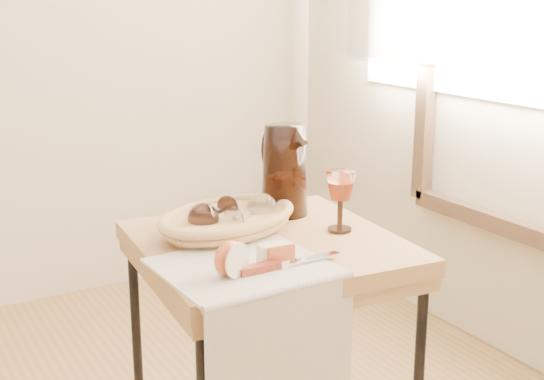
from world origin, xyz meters
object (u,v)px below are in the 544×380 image
wine_goblet (340,201)px  table_knife (286,262)px  bread_basket (228,223)px  goblet_lying_b (250,213)px  goblet_lying_a (214,214)px  apple_half (229,258)px  tea_towel (243,267)px  pitcher (284,170)px

wine_goblet → table_knife: wine_goblet is taller
bread_basket → goblet_lying_b: bearing=-39.0°
goblet_lying_b → table_knife: (-0.05, -0.24, -0.03)m
goblet_lying_a → table_knife: (0.03, -0.28, -0.03)m
wine_goblet → apple_half: bearing=-159.4°
tea_towel → apple_half: bearing=-147.2°
pitcher → wine_goblet: pitcher is taller
goblet_lying_b → tea_towel: bearing=-145.2°
tea_towel → pitcher: 0.41m
goblet_lying_b → pitcher: (0.14, 0.09, 0.07)m
pitcher → wine_goblet: bearing=-71.6°
goblet_lying_a → wine_goblet: bearing=121.7°
bread_basket → pitcher: size_ratio=1.21×
apple_half → wine_goblet: bearing=-3.2°
table_knife → goblet_lying_b: bearing=77.8°
pitcher → apple_half: pitcher is taller
bread_basket → apple_half: (-0.12, -0.25, 0.02)m
tea_towel → table_knife: size_ratio=1.43×
goblet_lying_a → wine_goblet: 0.29m
tea_towel → goblet_lying_a: bearing=77.0°
apple_half → pitcher: bearing=21.3°
apple_half → table_knife: (0.12, -0.01, -0.03)m
bread_basket → apple_half: bearing=-133.5°
goblet_lying_a → table_knife: bearing=63.4°
goblet_lying_b → table_knife: size_ratio=0.51×
goblet_lying_a → goblet_lying_b: size_ratio=1.01×
tea_towel → bread_basket: bread_basket is taller
apple_half → table_knife: 0.13m
bread_basket → table_knife: (-0.00, -0.26, -0.01)m
tea_towel → goblet_lying_b: size_ratio=2.81×
bread_basket → apple_half: 0.28m
bread_basket → tea_towel: bearing=-126.3°
bread_basket → table_knife: bread_basket is taller
goblet_lying_b → apple_half: 0.29m
apple_half → table_knife: size_ratio=0.33×
bread_basket → table_knife: 0.26m
goblet_lying_b → pitcher: size_ratio=0.44×
table_knife → wine_goblet: bearing=31.4°
pitcher → table_knife: size_ratio=1.16×
pitcher → apple_half: 0.45m
goblet_lying_b → goblet_lying_a: bearing=133.0°
bread_basket → goblet_lying_b: 0.06m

